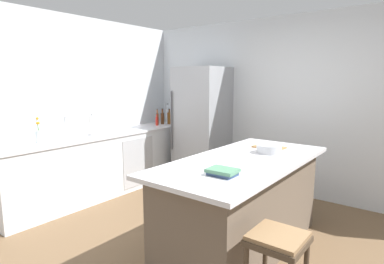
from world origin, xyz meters
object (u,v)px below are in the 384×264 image
paper_towel_roll (92,126)px  soda_bottle (168,115)px  bar_stool (277,251)px  sink_faucet (66,127)px  mixing_bowl (269,149)px  vinegar_bottle (157,118)px  syrup_bottle (162,118)px  whiskey_bottle (169,118)px  flower_vase (39,135)px  cutting_board (269,147)px  cookbook_stack (223,172)px  refrigerator (202,126)px  kitchen_island (243,204)px  hot_sauce_bottle (157,121)px

paper_towel_roll → soda_bottle: size_ratio=0.88×
bar_stool → sink_faucet: sink_faucet is taller
sink_faucet → bar_stool: bearing=-6.9°
soda_bottle → mixing_bowl: 2.84m
sink_faucet → vinegar_bottle: size_ratio=1.08×
paper_towel_roll → syrup_bottle: size_ratio=1.13×
bar_stool → syrup_bottle: (-3.12, 2.22, 0.47)m
soda_bottle → whiskey_bottle: 0.15m
bar_stool → flower_vase: bearing=-180.0°
soda_bottle → cutting_board: (2.45, -1.00, -0.12)m
soda_bottle → syrup_bottle: (0.04, -0.18, -0.03)m
flower_vase → cookbook_stack: flower_vase is taller
syrup_bottle → paper_towel_roll: bearing=-89.6°
vinegar_bottle → cutting_board: size_ratio=0.81×
refrigerator → mixing_bowl: bearing=-33.3°
kitchen_island → whiskey_bottle: (-2.35, 1.55, 0.55)m
bar_stool → whiskey_bottle: (-3.04, 2.32, 0.47)m
bar_stool → sink_faucet: (-3.17, 0.38, 0.52)m
kitchen_island → vinegar_bottle: 2.86m
mixing_bowl → whiskey_bottle: bearing=154.6°
sink_faucet → vinegar_bottle: (0.02, 1.73, -0.05)m
syrup_bottle → cutting_board: 2.55m
refrigerator → vinegar_bottle: 0.88m
kitchen_island → soda_bottle: soda_bottle is taller
sink_faucet → refrigerator: bearing=64.7°
refrigerator → paper_towel_roll: refrigerator is taller
hot_sauce_bottle → sink_faucet: bearing=-93.4°
cookbook_stack → syrup_bottle: bearing=141.5°
whiskey_bottle → hot_sauce_bottle: 0.30m
kitchen_island → paper_towel_roll: paper_towel_roll is taller
sink_faucet → cookbook_stack: sink_faucet is taller
paper_towel_roll → hot_sauce_bottle: bearing=88.2°
sink_faucet → cookbook_stack: (2.61, -0.20, -0.11)m
sink_faucet → whiskey_bottle: (0.13, 1.94, -0.05)m
whiskey_bottle → cookbook_stack: (2.48, -2.13, -0.06)m
vinegar_bottle → cookbook_stack: bearing=-36.7°
kitchen_island → mixing_bowl: mixing_bowl is taller
whiskey_bottle → mixing_bowl: 2.69m
mixing_bowl → sink_faucet: bearing=-163.0°
soda_bottle → cookbook_stack: (2.60, -2.22, -0.10)m
syrup_bottle → vinegar_bottle: (-0.02, -0.11, 0.00)m
sink_faucet → cookbook_stack: size_ratio=1.22×
bar_stool → flower_vase: (-3.14, -0.00, 0.46)m
bar_stool → vinegar_bottle: bearing=146.0°
soda_bottle → syrup_bottle: soda_bottle is taller
syrup_bottle → vinegar_bottle: bearing=-102.2°
bar_stool → cookbook_stack: (-0.56, 0.19, 0.41)m
soda_bottle → vinegar_bottle: (0.02, -0.29, -0.03)m
flower_vase → mixing_bowl: bearing=24.7°
refrigerator → sink_faucet: 2.08m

